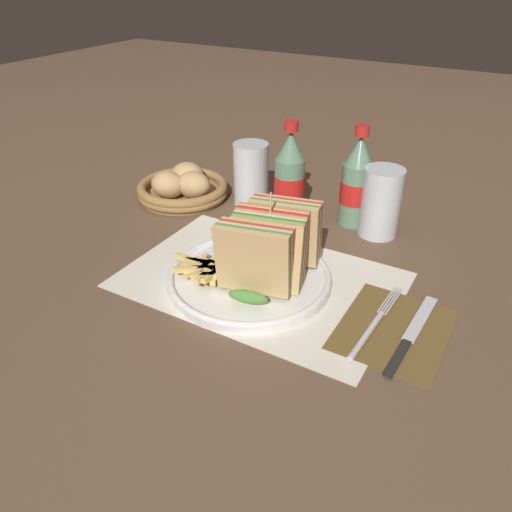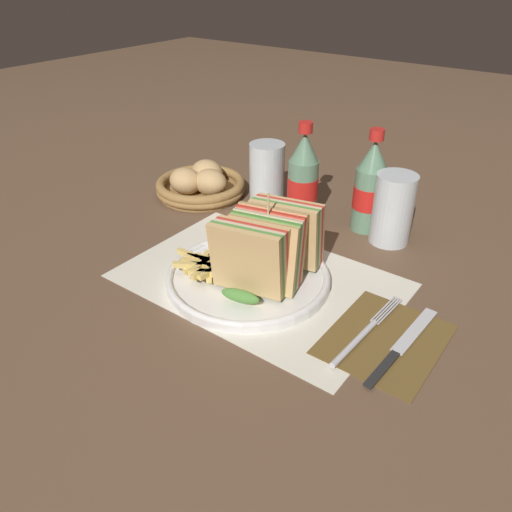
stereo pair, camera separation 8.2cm
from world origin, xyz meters
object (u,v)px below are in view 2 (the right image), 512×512
Objects in this scene: knife at (402,346)px; coke_bottle_near at (303,179)px; club_sandwich at (268,247)px; fork at (361,336)px; bread_basket at (201,184)px; coke_bottle_far at (370,188)px; glass_far at (267,178)px; glass_near at (392,214)px; plate_main at (249,276)px.

coke_bottle_near is at bearing 144.64° from knife.
fork is (0.18, -0.03, -0.07)m from club_sandwich.
club_sandwich is 0.39m from bread_basket.
coke_bottle_far is 0.23m from glass_far.
fork is 0.35m from coke_bottle_far.
coke_bottle_far reaches higher than club_sandwich.
coke_bottle_far is 0.07m from glass_near.
coke_bottle_near is at bearing 102.27° from plate_main.
glass_far reaches higher than fork.
plate_main is at bearing -178.51° from knife.
club_sandwich is 1.47× the size of glass_far.
fork is at bearing -160.12° from knife.
club_sandwich is at bearing 11.59° from plate_main.
glass_far is (-0.28, -0.00, 0.00)m from glass_near.
bread_basket is (-0.37, -0.08, -0.06)m from coke_bottle_far.
fork is (0.22, -0.02, -0.00)m from plate_main.
club_sandwich is 1.01× the size of fork.
coke_bottle_near is 1.50× the size of glass_far.
bread_basket reaches higher than knife.
plate_main is 2.04× the size of glass_near.
coke_bottle_far is at bearing 160.58° from glass_near.
knife is at bearing -1.41° from plate_main.
knife is 0.51m from glass_far.
coke_bottle_far is at bearing 11.53° from bread_basket.
fork is at bearing -6.02° from plate_main.
glass_near is at bearing 7.32° from bread_basket.
plate_main reaches higher than knife.
club_sandwich is 0.97× the size of knife.
plate_main is 2.04× the size of glass_far.
bread_basket is at bearing 144.33° from plate_main.
glass_near is (0.13, 0.27, 0.05)m from plate_main.
bread_basket is at bearing 148.00° from club_sandwich.
plate_main is at bearing -168.41° from club_sandwich.
glass_far is 0.16m from bread_basket.
plate_main is 1.40× the size of fork.
coke_bottle_far is (0.04, 0.28, 0.01)m from club_sandwich.
coke_bottle_far reaches higher than fork.
glass_near is at bearing 69.85° from club_sandwich.
coke_bottle_far reaches higher than knife.
fork is 0.06m from knife.
knife is (0.05, 0.02, -0.00)m from fork.
fork is 0.97× the size of coke_bottle_near.
club_sandwich is 0.20m from fork.
coke_bottle_near is at bearing -174.06° from glass_near.
bread_basket is at bearing -159.76° from glass_far.
glass_far is at bearing -179.61° from glass_near.
club_sandwich reaches higher than knife.
coke_bottle_near is (-0.09, 0.24, 0.01)m from club_sandwich.
glass_far is 0.67× the size of bread_basket.
fork is at bearing -9.18° from club_sandwich.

